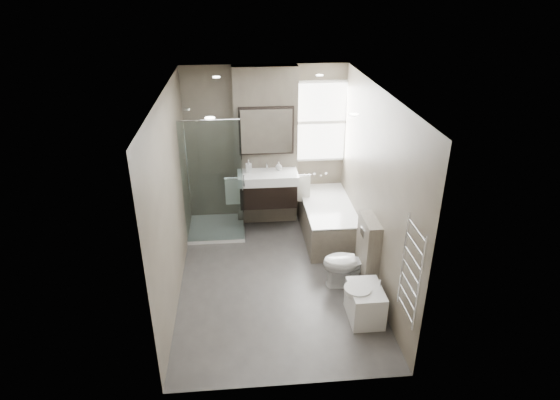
{
  "coord_description": "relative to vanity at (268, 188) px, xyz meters",
  "views": [
    {
      "loc": [
        -0.43,
        -5.4,
        3.82
      ],
      "look_at": [
        0.08,
        0.15,
        1.13
      ],
      "focal_mm": 30.0,
      "sensor_mm": 36.0,
      "label": 1
    }
  ],
  "objects": [
    {
      "name": "window",
      "position": [
        0.9,
        0.45,
        0.93
      ],
      "size": [
        0.98,
        0.06,
        1.33
      ],
      "color": "white",
      "rests_on": "room"
    },
    {
      "name": "towel_radiator",
      "position": [
        1.25,
        -3.03,
        0.38
      ],
      "size": [
        0.03,
        0.49,
        1.1
      ],
      "color": "silver",
      "rests_on": "room"
    },
    {
      "name": "shower_enclosure",
      "position": [
        -0.75,
        -0.08,
        -0.25
      ],
      "size": [
        0.9,
        0.9,
        2.0
      ],
      "color": "white",
      "rests_on": "ground"
    },
    {
      "name": "bathtub",
      "position": [
        0.92,
        -0.33,
        -0.43
      ],
      "size": [
        0.75,
        1.6,
        0.57
      ],
      "color": "#665D50",
      "rests_on": "ground"
    },
    {
      "name": "toilet",
      "position": [
        0.97,
        -1.66,
        -0.39
      ],
      "size": [
        0.71,
        0.43,
        0.7
      ],
      "primitive_type": "imported",
      "rotation": [
        0.0,
        0.0,
        -1.63
      ],
      "color": "white",
      "rests_on": "ground"
    },
    {
      "name": "towel_right",
      "position": [
        0.56,
        -0.02,
        -0.02
      ],
      "size": [
        0.24,
        0.06,
        0.44
      ],
      "primitive_type": "cube",
      "color": "silver",
      "rests_on": "vanity_pier"
    },
    {
      "name": "room",
      "position": [
        0.0,
        -1.43,
        0.56
      ],
      "size": [
        2.7,
        3.9,
        2.7
      ],
      "color": "#43403E",
      "rests_on": "ground"
    },
    {
      "name": "vanity_pier",
      "position": [
        0.0,
        0.35,
        0.56
      ],
      "size": [
        1.0,
        0.25,
        2.6
      ],
      "primitive_type": "cube",
      "color": "#665D50",
      "rests_on": "ground"
    },
    {
      "name": "soap_bottle_b",
      "position": [
        0.19,
        0.12,
        0.33
      ],
      "size": [
        0.1,
        0.1,
        0.14
      ],
      "primitive_type": "imported",
      "color": "white",
      "rests_on": "vanity"
    },
    {
      "name": "vanity",
      "position": [
        0.0,
        0.0,
        0.0
      ],
      "size": [
        0.95,
        0.47,
        0.66
      ],
      "color": "black",
      "rests_on": "vanity_pier"
    },
    {
      "name": "bidet",
      "position": [
        1.01,
        -2.36,
        -0.51
      ],
      "size": [
        0.47,
        0.54,
        0.56
      ],
      "color": "white",
      "rests_on": "ground"
    },
    {
      "name": "cistern_box",
      "position": [
        1.21,
        -1.68,
        -0.24
      ],
      "size": [
        0.19,
        0.55,
        1.0
      ],
      "color": "#665D50",
      "rests_on": "ground"
    },
    {
      "name": "mirror_cabinet",
      "position": [
        0.0,
        0.19,
        0.89
      ],
      "size": [
        0.86,
        0.08,
        0.76
      ],
      "color": "black",
      "rests_on": "vanity_pier"
    },
    {
      "name": "towel_left",
      "position": [
        -0.56,
        -0.02,
        -0.02
      ],
      "size": [
        0.24,
        0.06,
        0.44
      ],
      "primitive_type": "cube",
      "color": "silver",
      "rests_on": "vanity_pier"
    },
    {
      "name": "soap_bottle_a",
      "position": [
        -0.29,
        0.07,
        0.36
      ],
      "size": [
        0.09,
        0.09,
        0.21
      ],
      "primitive_type": "imported",
      "color": "white",
      "rests_on": "vanity"
    }
  ]
}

